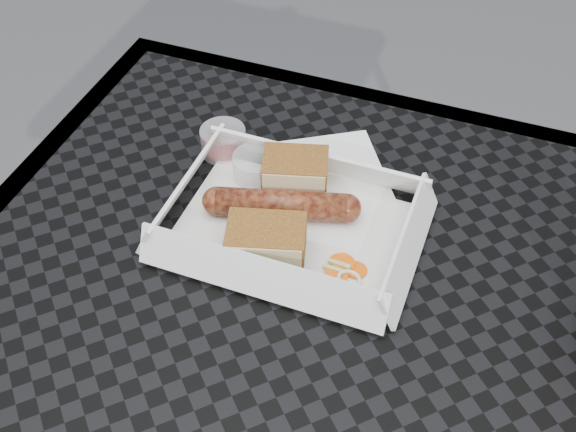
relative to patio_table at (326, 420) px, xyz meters
The scene contains 9 objects.
patio_table is the anchor object (origin of this frame).
food_tray 0.19m from the patio_table, 121.29° to the left, with size 0.22×0.15×0.00m, color white.
bratwurst 0.21m from the patio_table, 123.38° to the left, with size 0.15×0.07×0.03m.
bread_near 0.25m from the patio_table, 117.68° to the left, with size 0.07×0.05×0.04m, color brown.
bread_far 0.17m from the patio_table, 133.62° to the left, with size 0.07×0.05×0.04m, color brown.
veg_garnish 0.14m from the patio_table, 100.23° to the left, with size 0.03×0.03×0.00m.
napkin 0.26m from the patio_table, 108.98° to the left, with size 0.12×0.12×0.00m, color white.
condiment_cup_sauce 0.32m from the patio_table, 131.01° to the left, with size 0.05×0.05×0.03m, color maroon.
condiment_cup_empty 0.27m from the patio_table, 126.41° to the left, with size 0.05×0.05×0.03m, color silver.
Camera 1 is at (0.08, -0.31, 1.28)m, focal length 45.00 mm.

